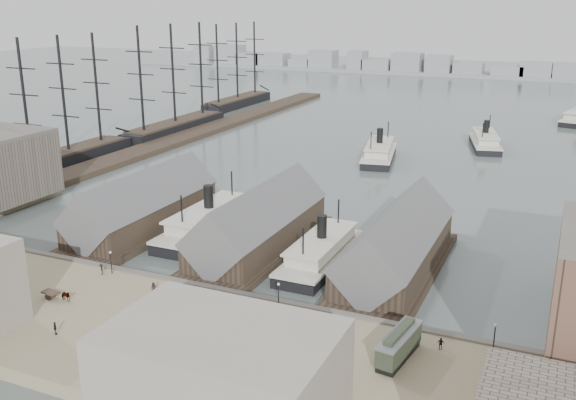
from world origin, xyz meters
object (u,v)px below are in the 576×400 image
at_px(ferry_docked_west, 209,222).
at_px(horse_cart_right, 225,364).
at_px(horse_cart_center, 61,295).
at_px(tram, 399,346).
at_px(horse_cart_left, 7,265).

xyz_separation_m(ferry_docked_west, horse_cart_right, (29.07, -45.33, 0.36)).
xyz_separation_m(ferry_docked_west, horse_cart_center, (-2.46, -38.62, 0.35)).
height_order(ferry_docked_west, horse_cart_right, ferry_docked_west).
height_order(tram, horse_cart_center, tram).
distance_m(ferry_docked_west, tram, 58.46).
height_order(ferry_docked_west, horse_cart_center, ferry_docked_west).
relative_size(tram, horse_cart_left, 2.35).
height_order(horse_cart_center, horse_cart_right, horse_cart_right).
distance_m(horse_cart_center, horse_cart_right, 32.24).
bearing_deg(ferry_docked_west, horse_cart_center, -93.65).
relative_size(tram, horse_cart_right, 2.05).
bearing_deg(horse_cart_left, tram, -47.47).
distance_m(horse_cart_left, horse_cart_center, 17.18).
xyz_separation_m(ferry_docked_west, tram, (47.44, -34.13, 1.29)).
xyz_separation_m(horse_cart_left, horse_cart_right, (47.92, -11.86, 0.08)).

